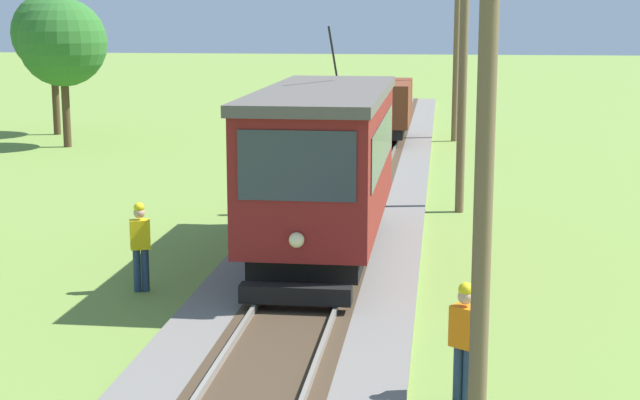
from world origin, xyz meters
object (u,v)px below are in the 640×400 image
gravel_pile (287,125)px  utility_pole_near_tram (485,161)px  second_worker (140,243)px  red_tram (324,164)px  freight_car (381,108)px  utility_pole_far (456,45)px  track_worker (464,338)px  tree_left_far (63,43)px  tree_right_near (52,34)px  utility_pole_mid (463,56)px

gravel_pile → utility_pole_near_tram: bearing=-76.5°
utility_pole_near_tram → second_worker: bearing=137.2°
red_tram → freight_car: (-0.00, 19.46, -0.64)m
freight_car → utility_pole_far: utility_pole_far is taller
utility_pole_far → track_worker: size_ratio=4.47×
red_tram → freight_car: bearing=90.0°
tree_left_far → track_worker: bearing=-58.0°
red_tram → track_worker: (2.88, -7.62, -1.21)m
track_worker → red_tram: bearing=-125.0°
second_worker → tree_left_far: tree_left_far is taller
utility_pole_far → tree_right_near: (-17.76, 0.29, 0.41)m
utility_pole_far → gravel_pile: (-7.38, 1.24, -3.63)m
gravel_pile → track_worker: track_worker is taller
utility_pole_far → tree_left_far: 16.14m
utility_pole_near_tram → utility_pole_far: bearing=90.0°
freight_car → tree_right_near: bearing=173.2°
utility_pole_near_tram → tree_left_far: (-15.72, 25.83, 0.63)m
utility_pole_far → second_worker: utility_pole_far is taller
gravel_pile → tree_right_near: (-10.38, -0.95, 4.04)m
gravel_pile → second_worker: bearing=-87.6°
utility_pole_near_tram → utility_pole_far: 29.48m
utility_pole_far → red_tram: bearing=-98.2°
tree_right_near → utility_pole_mid: bearing=-40.4°
utility_pole_far → tree_left_far: (-15.72, -3.64, 0.13)m
gravel_pile → track_worker: bearing=-76.4°
freight_car → red_tram: bearing=-90.0°
tree_left_far → gravel_pile: bearing=30.3°
gravel_pile → track_worker: 30.66m
utility_pole_near_tram → utility_pole_mid: utility_pole_mid is taller
freight_car → gravel_pile: 5.24m
red_tram → tree_right_near: bearing=124.8°
freight_car → tree_right_near: (-14.72, 1.76, 2.94)m
second_worker → red_tram: bearing=-72.8°
red_tram → utility_pole_mid: size_ratio=1.03×
utility_pole_far → tree_right_near: 17.76m
utility_pole_mid → tree_left_far: bearing=144.6°
gravel_pile → second_worker: (1.05, -24.85, 0.53)m
utility_pole_mid → utility_pole_near_tram: bearing=-90.0°
utility_pole_near_tram → tree_left_far: utility_pole_near_tram is taller
utility_pole_mid → gravel_pile: bearing=114.7°
tree_right_near → red_tram: bearing=-55.2°
track_worker → utility_pole_mid: bearing=-146.3°
track_worker → tree_right_near: 33.97m
track_worker → gravel_pile: bearing=-132.0°
utility_pole_far → track_worker: utility_pole_far is taller
utility_pole_mid → track_worker: (-0.15, -13.74, -3.26)m
utility_pole_far → tree_left_far: bearing=-167.0°
utility_pole_mid → second_worker: (-6.33, -8.80, -3.26)m
utility_pole_near_tram → gravel_pile: bearing=103.5°
freight_car → gravel_pile: freight_car is taller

